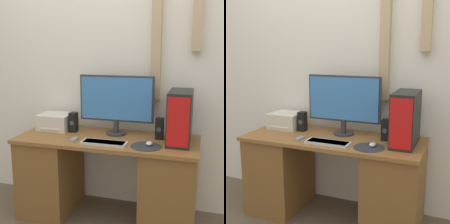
% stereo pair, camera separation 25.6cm
% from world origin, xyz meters
% --- Properties ---
extents(wall_back, '(6.40, 0.13, 2.70)m').
position_xyz_m(wall_back, '(0.01, 0.66, 1.36)').
color(wall_back, white).
rests_on(wall_back, ground_plane).
extents(desk, '(1.51, 0.61, 0.73)m').
position_xyz_m(desk, '(0.00, 0.31, 0.38)').
color(desk, brown).
rests_on(desk, ground_plane).
extents(monitor, '(0.65, 0.18, 0.51)m').
position_xyz_m(monitor, '(0.04, 0.43, 1.02)').
color(monitor, '#333338').
rests_on(monitor, desk).
extents(keyboard, '(0.36, 0.13, 0.02)m').
position_xyz_m(keyboard, '(0.03, 0.13, 0.74)').
color(keyboard, silver).
rests_on(keyboard, desk).
extents(mousepad, '(0.24, 0.24, 0.00)m').
position_xyz_m(mousepad, '(0.36, 0.16, 0.73)').
color(mousepad, '#2D2D33').
rests_on(mousepad, desk).
extents(mouse, '(0.05, 0.07, 0.03)m').
position_xyz_m(mouse, '(0.38, 0.19, 0.75)').
color(mouse, silver).
rests_on(mouse, mousepad).
extents(computer_tower, '(0.18, 0.39, 0.42)m').
position_xyz_m(computer_tower, '(0.59, 0.34, 0.94)').
color(computer_tower, black).
rests_on(computer_tower, desk).
extents(printer, '(0.29, 0.27, 0.14)m').
position_xyz_m(printer, '(-0.54, 0.44, 0.80)').
color(printer, beige).
rests_on(printer, desk).
extents(speaker_left, '(0.06, 0.08, 0.17)m').
position_xyz_m(speaker_left, '(-0.34, 0.40, 0.82)').
color(speaker_left, black).
rests_on(speaker_left, desk).
extents(speaker_right, '(0.06, 0.08, 0.17)m').
position_xyz_m(speaker_right, '(0.43, 0.40, 0.82)').
color(speaker_right, black).
rests_on(speaker_right, desk).
extents(remote_control, '(0.04, 0.10, 0.02)m').
position_xyz_m(remote_control, '(-0.23, 0.15, 0.74)').
color(remote_control, gray).
rests_on(remote_control, desk).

